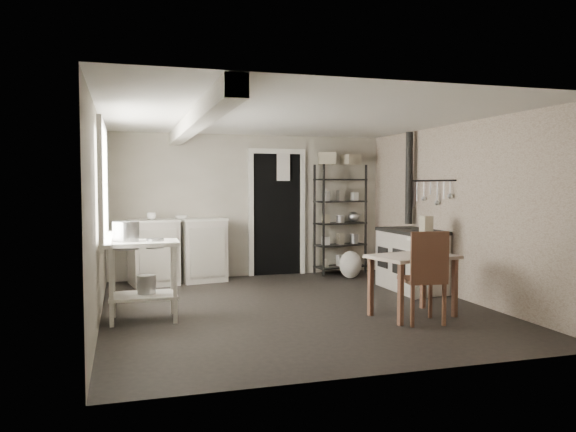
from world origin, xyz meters
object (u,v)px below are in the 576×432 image
object	(u,v)px
chair	(422,278)
base_cabinets	(178,252)
shelf_rack	(340,217)
flour_sack	(351,263)
stove	(411,259)
prep_table	(143,284)
stockpot	(126,235)
work_table	(413,283)

from	to	relation	value
chair	base_cabinets	bearing A→B (deg)	132.13
shelf_rack	chair	xyz separation A→B (m)	(-0.40, -3.40, -0.46)
flour_sack	shelf_rack	bearing A→B (deg)	87.34
stove	chair	size ratio (longest dim) A/B	1.09
base_cabinets	chair	size ratio (longest dim) A/B	1.47
prep_table	shelf_rack	distance (m)	4.13
base_cabinets	flour_sack	size ratio (longest dim) A/B	3.41
chair	stove	bearing A→B (deg)	71.56
stove	flour_sack	bearing A→B (deg)	110.10
prep_table	stove	size ratio (longest dim) A/B	0.80
prep_table	shelf_rack	bearing A→B (deg)	36.54
stockpot	shelf_rack	bearing A→B (deg)	34.54
shelf_rack	stove	xyz separation A→B (m)	(0.42, -1.68, -0.51)
work_table	chair	distance (m)	0.31
stove	work_table	size ratio (longest dim) A/B	1.19
flour_sack	work_table	bearing A→B (deg)	-97.30
prep_table	work_table	world-z (taller)	prep_table
shelf_rack	flour_sack	xyz separation A→B (m)	(-0.02, -0.51, -0.71)
prep_table	work_table	distance (m)	3.01
flour_sack	prep_table	bearing A→B (deg)	-149.45
prep_table	stockpot	size ratio (longest dim) A/B	2.87
work_table	chair	bearing A→B (deg)	-99.15
base_cabinets	stove	distance (m)	3.48
prep_table	shelf_rack	world-z (taller)	shelf_rack
prep_table	stockpot	xyz separation A→B (m)	(-0.18, 0.05, 0.54)
stove	chair	distance (m)	1.91
stockpot	shelf_rack	distance (m)	4.21
stockpot	base_cabinets	distance (m)	2.43
stove	stockpot	bearing A→B (deg)	-170.18
work_table	stove	bearing A→B (deg)	61.69
chair	flour_sack	bearing A→B (deg)	89.53
base_cabinets	chair	bearing A→B (deg)	-65.05
chair	flour_sack	xyz separation A→B (m)	(0.38, 2.89, -0.24)
prep_table	chair	bearing A→B (deg)	-18.33
stove	work_table	bearing A→B (deg)	-118.87
prep_table	flour_sack	xyz separation A→B (m)	(3.27, 1.93, -0.16)
shelf_rack	prep_table	bearing A→B (deg)	-154.21
shelf_rack	work_table	bearing A→B (deg)	-107.29
base_cabinets	flour_sack	xyz separation A→B (m)	(2.68, -0.39, -0.22)
work_table	flour_sack	bearing A→B (deg)	82.70
prep_table	shelf_rack	xyz separation A→B (m)	(3.29, 2.44, 0.55)
prep_table	work_table	xyz separation A→B (m)	(2.93, -0.67, -0.02)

